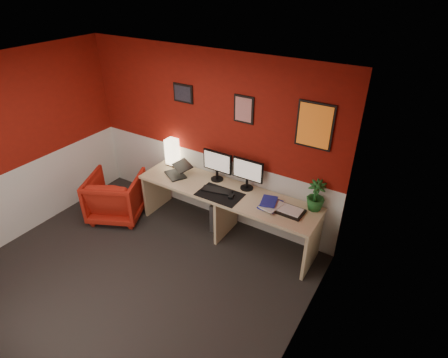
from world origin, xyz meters
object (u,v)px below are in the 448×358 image
laptop (175,169)px  monitor_left (217,162)px  armchair (116,196)px  shoji_lamp (172,153)px  pc_tower (222,212)px  desk (226,213)px  zen_tray (289,211)px  potted_plant (316,196)px  monitor_right (247,170)px

laptop → monitor_left: monitor_left is taller
monitor_left → armchair: 1.68m
shoji_lamp → armchair: shoji_lamp is taller
laptop → armchair: 1.05m
laptop → pc_tower: size_ratio=0.73×
monitor_left → desk: bearing=-35.8°
desk → monitor_left: 0.74m
laptop → zen_tray: bearing=30.5°
desk → pc_tower: 0.26m
zen_tray → pc_tower: 1.21m
desk → laptop: 0.98m
desk → potted_plant: potted_plant is taller
monitor_left → shoji_lamp: bearing=178.0°
desk → shoji_lamp: (-1.09, 0.22, 0.56)m
monitor_left → potted_plant: monitor_left is taller
monitor_left → zen_tray: size_ratio=1.66×
shoji_lamp → armchair: size_ratio=0.52×
armchair → laptop: bearing=-174.9°
monitor_right → armchair: (-1.86, -0.70, -0.67)m
potted_plant → shoji_lamp: bearing=-179.9°
monitor_right → monitor_left: bearing=-178.5°
monitor_left → pc_tower: bearing=-26.3°
monitor_left → monitor_right: (0.47, 0.01, 0.00)m
laptop → potted_plant: 2.03m
pc_tower → armchair: bearing=-167.3°
pc_tower → shoji_lamp: bearing=164.6°
pc_tower → armchair: size_ratio=0.58×
monitor_right → armchair: 2.09m
monitor_right → potted_plant: bearing=1.1°
potted_plant → pc_tower: 1.50m
laptop → shoji_lamp: bearing=164.2°
laptop → armchair: (-0.80, -0.47, -0.49)m
desk → potted_plant: bearing=11.0°
shoji_lamp → laptop: 0.36m
laptop → desk: bearing=31.3°
monitor_left → zen_tray: 1.24m
armchair → zen_tray: bearing=165.4°
shoji_lamp → potted_plant: 2.25m
zen_tray → pc_tower: (-1.08, 0.14, -0.52)m
laptop → armchair: size_ratio=0.43×
monitor_right → desk: bearing=-134.4°
laptop → potted_plant: (2.01, 0.25, 0.09)m
shoji_lamp → monitor_right: 1.30m
zen_tray → potted_plant: 0.38m
monitor_right → zen_tray: (0.72, -0.21, -0.28)m
pc_tower → potted_plant: bearing=-6.7°
desk → laptop: bearing=-178.6°
zen_tray → monitor_left: bearing=170.6°
zen_tray → desk: bearing=179.9°
laptop → pc_tower: laptop is taller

